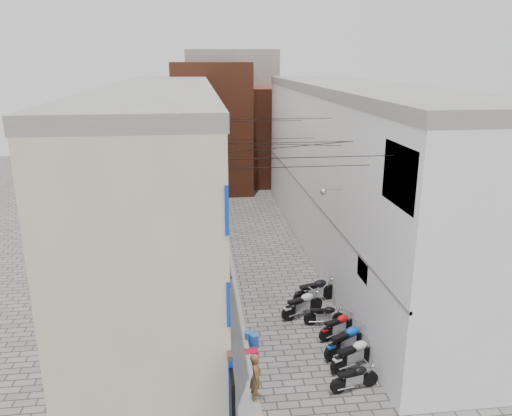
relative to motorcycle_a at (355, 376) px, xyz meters
name	(u,v)px	position (x,y,z in m)	size (l,w,h in m)	color
plinth	(223,255)	(-3.58, 11.64, -0.37)	(0.90, 26.00, 0.25)	gray
building_left	(163,178)	(-6.51, 11.59, 4.01)	(5.10, 27.00, 9.00)	#C2B293
building_right	(355,172)	(3.47, 11.64, 4.01)	(5.94, 26.00, 9.00)	white
building_far_brick_left	(212,127)	(-3.53, 26.64, 4.51)	(6.00, 6.00, 10.00)	brown
building_far_brick_right	(270,135)	(1.47, 28.64, 3.51)	(5.00, 6.00, 8.00)	brown
building_far_concrete	(231,113)	(-1.53, 32.64, 5.01)	(8.00, 5.00, 11.00)	gray
far_shopfront	(241,182)	(-1.53, 23.84, 0.71)	(2.00, 0.30, 2.40)	black
overhead_wires	(278,140)	(-1.53, 6.28, 6.63)	(5.80, 13.02, 1.32)	black
motorcycle_a	(355,376)	(0.00, 0.00, 0.00)	(0.54, 1.70, 0.98)	black
motorcycle_b	(355,353)	(0.37, 1.18, 0.09)	(0.63, 2.00, 1.16)	silver
motorcycle_c	(347,339)	(0.36, 2.01, 0.12)	(0.67, 2.12, 1.23)	#0B42AD
motorcycle_d	(339,324)	(0.37, 3.17, 0.04)	(0.57, 1.82, 1.05)	#A50B0D
motorcycle_e	(325,314)	(0.07, 4.10, -0.01)	(0.53, 1.67, 0.97)	black
motorcycle_f	(303,303)	(-0.66, 4.92, 0.09)	(0.64, 2.02, 1.17)	#BCBDC2
motorcycle_g	(315,289)	(0.15, 6.06, 0.13)	(0.68, 2.14, 1.24)	black
person_a	(256,376)	(-3.23, -0.36, 0.52)	(0.56, 0.37, 1.53)	brown
person_b	(226,282)	(-3.74, 6.11, 0.66)	(0.88, 0.68, 1.80)	#31374A
water_jug_near	(254,341)	(-2.90, 2.84, -0.23)	(0.33, 0.33, 0.51)	blue
water_jug_far	(249,338)	(-3.08, 3.06, -0.23)	(0.33, 0.33, 0.51)	#225AAD
red_crate	(252,354)	(-3.08, 2.19, -0.35)	(0.45, 0.34, 0.28)	red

